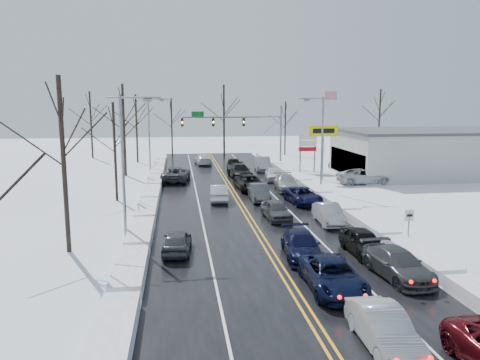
{
  "coord_description": "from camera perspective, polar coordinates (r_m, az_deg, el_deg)",
  "views": [
    {
      "loc": [
        -5.14,
        -33.02,
        8.61
      ],
      "look_at": [
        -0.38,
        2.62,
        2.5
      ],
      "focal_mm": 35.0,
      "sensor_mm": 36.0,
      "label": 1
    }
  ],
  "objects": [
    {
      "name": "ground",
      "position": [
        34.51,
        1.2,
        -4.81
      ],
      "size": [
        160.0,
        160.0,
        0.0
      ],
      "primitive_type": "plane",
      "color": "white",
      "rests_on": "ground"
    },
    {
      "name": "road_surface",
      "position": [
        36.43,
        0.72,
        -4.02
      ],
      "size": [
        14.0,
        84.0,
        0.01
      ],
      "primitive_type": "cube",
      "color": "black",
      "rests_on": "ground"
    },
    {
      "name": "snow_bank_left",
      "position": [
        36.15,
        -11.32,
        -4.33
      ],
      "size": [
        1.5,
        72.0,
        0.71
      ],
      "primitive_type": "cube",
      "color": "white",
      "rests_on": "ground"
    },
    {
      "name": "snow_bank_right",
      "position": [
        38.25,
        12.08,
        -3.58
      ],
      "size": [
        1.5,
        72.0,
        0.71
      ],
      "primitive_type": "cube",
      "color": "white",
      "rests_on": "ground"
    },
    {
      "name": "traffic_signal_mast",
      "position": [
        61.69,
        0.4,
        6.73
      ],
      "size": [
        13.28,
        0.39,
        8.0
      ],
      "color": "slate",
      "rests_on": "ground"
    },
    {
      "name": "tires_plus_sign",
      "position": [
        51.58,
        10.11,
        5.47
      ],
      "size": [
        3.2,
        0.34,
        6.0
      ],
      "color": "slate",
      "rests_on": "ground"
    },
    {
      "name": "used_vehicles_sign",
      "position": [
        57.45,
        8.24,
        4.26
      ],
      "size": [
        2.2,
        0.22,
        4.65
      ],
      "color": "slate",
      "rests_on": "ground"
    },
    {
      "name": "speed_limit_sign",
      "position": [
        29.2,
        19.91,
        -4.77
      ],
      "size": [
        0.55,
        0.09,
        2.35
      ],
      "color": "slate",
      "rests_on": "ground"
    },
    {
      "name": "flagpole",
      "position": [
        66.27,
        10.32,
        7.17
      ],
      "size": [
        1.87,
        1.2,
        10.0
      ],
      "color": "silver",
      "rests_on": "ground"
    },
    {
      "name": "dealership_building",
      "position": [
        59.05,
        22.02,
        3.15
      ],
      "size": [
        20.4,
        12.4,
        5.3
      ],
      "color": "#B6B6B1",
      "rests_on": "ground"
    },
    {
      "name": "streetlight_ne",
      "position": [
        45.19,
        9.75,
        5.32
      ],
      "size": [
        3.2,
        0.25,
        9.0
      ],
      "color": "slate",
      "rests_on": "ground"
    },
    {
      "name": "streetlight_sw",
      "position": [
        29.38,
        -13.74,
        2.91
      ],
      "size": [
        3.2,
        0.25,
        9.0
      ],
      "color": "slate",
      "rests_on": "ground"
    },
    {
      "name": "streetlight_nw",
      "position": [
        57.2,
        -10.83,
        6.17
      ],
      "size": [
        3.2,
        0.25,
        9.0
      ],
      "color": "slate",
      "rests_on": "ground"
    },
    {
      "name": "tree_left_b",
      "position": [
        27.81,
        -20.92,
        5.66
      ],
      "size": [
        4.0,
        4.0,
        10.0
      ],
      "color": "#2D231C",
      "rests_on": "ground"
    },
    {
      "name": "tree_left_c",
      "position": [
        41.46,
        -15.1,
        5.62
      ],
      "size": [
        3.4,
        3.4,
        8.5
      ],
      "color": "#2D231C",
      "rests_on": "ground"
    },
    {
      "name": "tree_left_d",
      "position": [
        55.37,
        -14.03,
        8.04
      ],
      "size": [
        4.2,
        4.2,
        10.5
      ],
      "color": "#2D231C",
      "rests_on": "ground"
    },
    {
      "name": "tree_left_e",
      "position": [
        67.29,
        -12.55,
        7.74
      ],
      "size": [
        3.8,
        3.8,
        9.5
      ],
      "color": "#2D231C",
      "rests_on": "ground"
    },
    {
      "name": "tree_far_a",
      "position": [
        74.16,
        -17.77,
        7.94
      ],
      "size": [
        4.0,
        4.0,
        10.0
      ],
      "color": "#2D231C",
      "rests_on": "ground"
    },
    {
      "name": "tree_far_b",
      "position": [
        74.06,
        -8.35,
        7.75
      ],
      "size": [
        3.6,
        3.6,
        9.0
      ],
      "color": "#2D231C",
      "rests_on": "ground"
    },
    {
      "name": "tree_far_c",
      "position": [
        72.38,
        -1.97,
        8.91
      ],
      "size": [
        4.4,
        4.4,
        11.0
      ],
      "color": "#2D231C",
      "rests_on": "ground"
    },
    {
      "name": "tree_far_d",
      "position": [
        75.54,
        5.56,
        7.57
      ],
      "size": [
        3.4,
        3.4,
        8.5
      ],
      "color": "#2D231C",
      "rests_on": "ground"
    },
    {
      "name": "tree_far_e",
      "position": [
        81.11,
        16.69,
        8.34
      ],
      "size": [
        4.2,
        4.2,
        10.5
      ],
      "color": "#2D231C",
      "rests_on": "ground"
    },
    {
      "name": "queued_car_1",
      "position": [
        18.31,
        17.02,
        -18.87
      ],
      "size": [
        1.56,
        4.26,
        1.39
      ],
      "primitive_type": "imported",
      "rotation": [
        0.0,
        0.0,
        -0.02
      ],
      "color": "#ADB0B5",
      "rests_on": "ground"
    },
    {
      "name": "queued_car_2",
      "position": [
        22.58,
        11.15,
        -12.97
      ],
      "size": [
        2.46,
        5.09,
        1.4
      ],
      "primitive_type": "imported",
      "rotation": [
        0.0,
        0.0,
        -0.03
      ],
      "color": "black",
      "rests_on": "ground"
    },
    {
      "name": "queued_car_3",
      "position": [
        26.67,
        7.46,
        -9.28
      ],
      "size": [
        2.35,
        4.89,
        1.37
      ],
      "primitive_type": "imported",
      "rotation": [
        0.0,
        0.0,
        -0.09
      ],
      "color": "black",
      "rests_on": "ground"
    },
    {
      "name": "queued_car_4",
      "position": [
        34.63,
        4.42,
        -4.78
      ],
      "size": [
        1.91,
        4.19,
        1.39
      ],
      "primitive_type": "imported",
      "rotation": [
        0.0,
        0.0,
        0.07
      ],
      "color": "#404346",
      "rests_on": "ground"
    },
    {
      "name": "queued_car_5",
      "position": [
        40.97,
        2.34,
        -2.5
      ],
      "size": [
        1.6,
        4.36,
        1.43
      ],
      "primitive_type": "imported",
      "rotation": [
        0.0,
        0.0,
        -0.02
      ],
      "color": "#424547",
      "rests_on": "ground"
    },
    {
      "name": "queued_car_6",
      "position": [
        45.61,
        1.21,
        -1.24
      ],
      "size": [
        2.7,
        5.31,
        1.44
      ],
      "primitive_type": "imported",
      "rotation": [
        0.0,
        0.0,
        0.06
      ],
      "color": "black",
      "rests_on": "ground"
    },
    {
      "name": "queued_car_7",
      "position": [
        52.69,
        -0.04,
        0.24
      ],
      "size": [
        2.58,
        5.55,
        1.57
      ],
      "primitive_type": "imported",
      "rotation": [
        0.0,
        0.0,
        0.07
      ],
      "color": "black",
      "rests_on": "ground"
    },
    {
      "name": "queued_car_8",
      "position": [
        58.82,
        -0.75,
        1.23
      ],
      "size": [
        2.08,
        4.55,
        1.51
      ],
      "primitive_type": "imported",
      "rotation": [
        0.0,
        0.0,
        -0.07
      ],
      "color": "black",
      "rests_on": "ground"
    },
    {
      "name": "queued_car_11",
      "position": [
        24.81,
        18.58,
        -11.19
      ],
      "size": [
        2.39,
        4.97,
        1.4
      ],
      "primitive_type": "imported",
      "rotation": [
        0.0,
        0.0,
        0.09
      ],
      "color": "#3E4043",
      "rests_on": "ground"
    },
    {
      "name": "queued_car_12",
      "position": [
        27.82,
        14.72,
        -8.71
      ],
      "size": [
        1.8,
        4.23,
        1.43
      ],
      "primitive_type": "imported",
      "rotation": [
        0.0,
        0.0,
        0.03
      ],
      "color": "black",
      "rests_on": "ground"
    },
    {
      "name": "queued_car_13",
      "position": [
        33.87,
        10.74,
        -5.26
      ],
      "size": [
        1.71,
        4.37,
        1.42
      ],
      "primitive_type": "imported",
      "rotation": [
        0.0,
        0.0,
        -0.05
      ],
      "color": "#9A9EA2",
      "rests_on": "ground"
    },
    {
      "name": "queued_car_14",
      "position": [
        40.06,
        7.66,
        -2.86
      ],
      "size": [
        2.66,
        5.05,
        1.35
      ],
      "primitive_type": "imported",
      "rotation": [
        0.0,
        0.0,
        0.09
      ],
      "color": "black",
      "rests_on": "ground"
    },
    {
      "name": "queued_car_15",
      "position": [
        45.82,
        5.62,
        -1.24
      ],
      "size": [
        2.48,
        5.22,
        1.47
      ],
      "primitive_type": "imported",
      "rotation": [
        0.0,
        0.0,
        -0.08
      ],
      "color": "gray",
      "rests_on": "ground"
    },
    {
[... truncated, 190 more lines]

